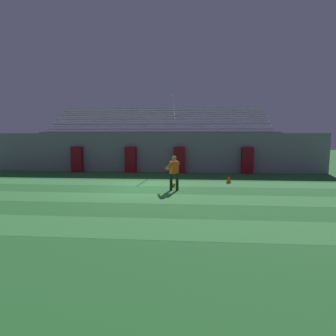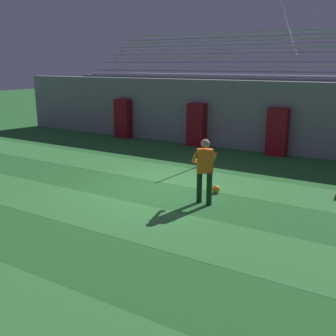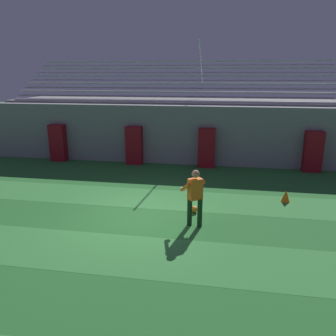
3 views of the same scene
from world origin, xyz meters
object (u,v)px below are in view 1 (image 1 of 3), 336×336
at_px(goalkeeper, 174,171).
at_px(soccer_ball, 173,185).
at_px(padding_pillar_far_left, 77,159).
at_px(traffic_cone, 229,179).
at_px(padding_pillar_far_right, 247,161).
at_px(padding_pillar_gate_left, 131,160).
at_px(padding_pillar_gate_right, 179,160).

bearing_deg(goalkeeper, soccer_ball, 95.06).
distance_m(padding_pillar_far_left, traffic_cone, 11.11).
bearing_deg(traffic_cone, padding_pillar_far_right, 66.11).
bearing_deg(padding_pillar_far_left, padding_pillar_gate_left, 0.00).
height_order(padding_pillar_far_right, soccer_ball, padding_pillar_far_right).
relative_size(padding_pillar_far_left, goalkeeper, 1.10).
bearing_deg(padding_pillar_far_right, goalkeeper, -126.47).
relative_size(padding_pillar_far_left, soccer_ball, 8.33).
distance_m(padding_pillar_gate_left, traffic_cone, 7.58).
bearing_deg(goalkeeper, padding_pillar_far_right, 53.53).
relative_size(padding_pillar_gate_left, padding_pillar_far_left, 1.00).
distance_m(padding_pillar_gate_left, padding_pillar_gate_right, 3.47).
height_order(padding_pillar_gate_left, soccer_ball, padding_pillar_gate_left).
distance_m(padding_pillar_far_right, traffic_cone, 4.44).
relative_size(padding_pillar_far_right, goalkeeper, 1.10).
bearing_deg(goalkeeper, traffic_cone, 38.76).
distance_m(padding_pillar_far_left, goalkeeper, 9.77).
bearing_deg(padding_pillar_gate_left, soccer_ball, -57.99).
relative_size(padding_pillar_far_right, soccer_ball, 8.33).
bearing_deg(traffic_cone, soccer_ball, -154.60).
relative_size(padding_pillar_gate_right, padding_pillar_far_left, 1.00).
bearing_deg(padding_pillar_far_right, traffic_cone, -113.89).
distance_m(soccer_ball, traffic_cone, 3.32).
bearing_deg(padding_pillar_gate_right, soccer_ball, -90.82).
relative_size(padding_pillar_gate_right, soccer_ball, 8.33).
height_order(padding_pillar_gate_left, traffic_cone, padding_pillar_gate_left).
xyz_separation_m(padding_pillar_gate_left, soccer_ball, (3.40, -5.43, -0.81)).
bearing_deg(padding_pillar_far_left, soccer_ball, -36.51).
xyz_separation_m(soccer_ball, traffic_cone, (3.00, 1.43, 0.10)).
relative_size(padding_pillar_gate_left, soccer_ball, 8.33).
relative_size(padding_pillar_gate_left, padding_pillar_far_right, 1.00).
bearing_deg(traffic_cone, goalkeeper, -141.24).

